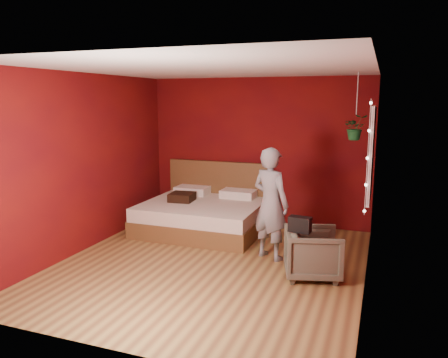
% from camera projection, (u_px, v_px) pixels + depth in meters
% --- Properties ---
extents(floor, '(4.50, 4.50, 0.00)m').
position_uv_depth(floor, '(211.00, 264.00, 5.98)').
color(floor, olive).
rests_on(floor, ground).
extents(room_walls, '(4.04, 4.54, 2.62)m').
position_uv_depth(room_walls, '(211.00, 141.00, 5.67)').
color(room_walls, maroon).
rests_on(room_walls, ground).
extents(window, '(0.05, 0.97, 1.27)m').
position_uv_depth(window, '(371.00, 153.00, 5.87)').
color(window, white).
rests_on(window, room_walls).
extents(fairy_lights, '(0.04, 0.04, 1.45)m').
position_uv_depth(fairy_lights, '(368.00, 158.00, 5.39)').
color(fairy_lights, silver).
rests_on(fairy_lights, room_walls).
extents(bed, '(1.99, 1.69, 1.09)m').
position_uv_depth(bed, '(205.00, 213.00, 7.50)').
color(bed, brown).
rests_on(bed, ground).
extents(person, '(0.68, 0.58, 1.58)m').
position_uv_depth(person, '(271.00, 204.00, 6.06)').
color(person, gray).
rests_on(person, ground).
extents(armchair, '(0.84, 0.83, 0.62)m').
position_uv_depth(armchair, '(313.00, 253.00, 5.49)').
color(armchair, '#585645').
rests_on(armchair, ground).
extents(handbag, '(0.28, 0.17, 0.19)m').
position_uv_depth(handbag, '(300.00, 224.00, 5.31)').
color(handbag, black).
rests_on(handbag, armchair).
extents(throw_pillow, '(0.43, 0.43, 0.14)m').
position_uv_depth(throw_pillow, '(182.00, 197.00, 7.49)').
color(throw_pillow, black).
rests_on(throw_pillow, bed).
extents(hanging_plant, '(0.40, 0.37, 0.97)m').
position_uv_depth(hanging_plant, '(355.00, 127.00, 6.31)').
color(hanging_plant, silver).
rests_on(hanging_plant, room_walls).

